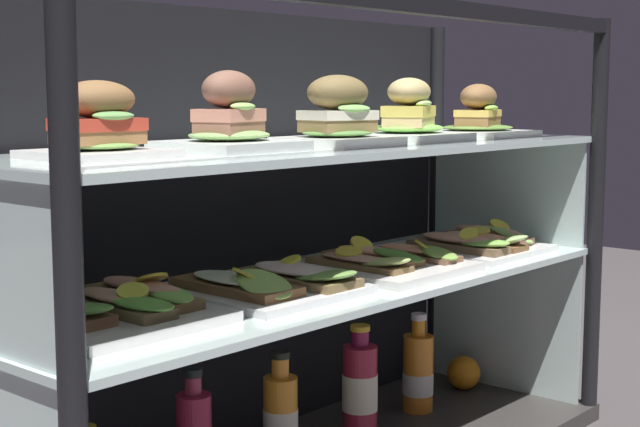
# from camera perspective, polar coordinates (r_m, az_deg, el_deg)

# --- Properties ---
(case_frame) EXTENTS (1.38, 0.46, 0.88)m
(case_frame) POSITION_cam_1_polar(r_m,az_deg,el_deg) (1.82, -2.99, -0.54)
(case_frame) COLOR black
(case_frame) RESTS_ON ground
(riser_lower_tier) EXTENTS (1.31, 0.39, 0.34)m
(riser_lower_tier) POSITION_cam_1_polar(r_m,az_deg,el_deg) (1.79, 0.00, -9.73)
(riser_lower_tier) COLOR silver
(riser_lower_tier) RESTS_ON case_base_deck
(shelf_lower_glass) EXTENTS (1.33, 0.40, 0.01)m
(shelf_lower_glass) POSITION_cam_1_polar(r_m,az_deg,el_deg) (1.75, 0.00, -4.20)
(shelf_lower_glass) COLOR silver
(shelf_lower_glass) RESTS_ON riser_lower_tier
(riser_upper_tier) EXTENTS (1.31, 0.39, 0.23)m
(riser_upper_tier) POSITION_cam_1_polar(r_m,az_deg,el_deg) (1.73, 0.00, -0.22)
(riser_upper_tier) COLOR silver
(riser_upper_tier) RESTS_ON shelf_lower_glass
(shelf_upper_glass) EXTENTS (1.33, 0.40, 0.01)m
(shelf_upper_glass) POSITION_cam_1_polar(r_m,az_deg,el_deg) (1.72, 0.00, 3.84)
(shelf_upper_glass) COLOR silver
(shelf_upper_glass) RESTS_ON riser_upper_tier
(plated_roll_sandwich_mid_right) EXTENTS (0.18, 0.18, 0.11)m
(plated_roll_sandwich_mid_right) POSITION_cam_1_polar(r_m,az_deg,el_deg) (1.41, -13.00, 5.02)
(plated_roll_sandwich_mid_right) COLOR white
(plated_roll_sandwich_mid_right) RESTS_ON shelf_upper_glass
(plated_roll_sandwich_near_right_corner) EXTENTS (0.19, 0.19, 0.13)m
(plated_roll_sandwich_near_right_corner) POSITION_cam_1_polar(r_m,az_deg,el_deg) (1.55, -5.38, 5.35)
(plated_roll_sandwich_near_right_corner) COLOR white
(plated_roll_sandwich_near_right_corner) RESTS_ON shelf_upper_glass
(plated_roll_sandwich_center) EXTENTS (0.17, 0.17, 0.12)m
(plated_roll_sandwich_center) POSITION_cam_1_polar(r_m,az_deg,el_deg) (1.69, 0.98, 5.68)
(plated_roll_sandwich_center) COLOR white
(plated_roll_sandwich_center) RESTS_ON shelf_upper_glass
(plated_roll_sandwich_left_of_center) EXTENTS (0.19, 0.19, 0.12)m
(plated_roll_sandwich_left_of_center) POSITION_cam_1_polar(r_m,az_deg,el_deg) (1.89, 5.29, 5.72)
(plated_roll_sandwich_left_of_center) COLOR white
(plated_roll_sandwich_left_of_center) RESTS_ON shelf_upper_glass
(plated_roll_sandwich_near_left_corner) EXTENTS (0.20, 0.20, 0.11)m
(plated_roll_sandwich_near_left_corner) POSITION_cam_1_polar(r_m,az_deg,el_deg) (2.09, 9.35, 5.61)
(plated_roll_sandwich_near_left_corner) COLOR white
(plated_roll_sandwich_near_left_corner) RESTS_ON shelf_upper_glass
(open_sandwich_tray_right_of_center) EXTENTS (0.27, 0.29, 0.07)m
(open_sandwich_tray_right_of_center) POSITION_cam_1_polar(r_m,az_deg,el_deg) (1.46, -12.35, -5.51)
(open_sandwich_tray_right_of_center) COLOR white
(open_sandwich_tray_right_of_center) RESTS_ON shelf_lower_glass
(open_sandwich_tray_near_right_corner) EXTENTS (0.27, 0.30, 0.06)m
(open_sandwich_tray_near_right_corner) POSITION_cam_1_polar(r_m,az_deg,el_deg) (1.63, -3.06, -4.16)
(open_sandwich_tray_near_right_corner) COLOR white
(open_sandwich_tray_near_right_corner) RESTS_ON shelf_lower_glass
(open_sandwich_tray_left_of_center) EXTENTS (0.27, 0.29, 0.06)m
(open_sandwich_tray_left_of_center) POSITION_cam_1_polar(r_m,az_deg,el_deg) (1.84, 3.79, -2.88)
(open_sandwich_tray_left_of_center) COLOR white
(open_sandwich_tray_left_of_center) RESTS_ON shelf_lower_glass
(open_sandwich_tray_far_left) EXTENTS (0.27, 0.30, 0.06)m
(open_sandwich_tray_far_left) POSITION_cam_1_polar(r_m,az_deg,el_deg) (2.08, 9.09, -1.73)
(open_sandwich_tray_far_left) COLOR white
(open_sandwich_tray_far_left) RESTS_ON shelf_lower_glass
(juice_bottle_front_second) EXTENTS (0.06, 0.06, 0.23)m
(juice_bottle_front_second) POSITION_cam_1_polar(r_m,az_deg,el_deg) (1.80, -2.35, -12.16)
(juice_bottle_front_second) COLOR orange
(juice_bottle_front_second) RESTS_ON case_base_deck
(juice_bottle_front_fourth) EXTENTS (0.07, 0.07, 0.24)m
(juice_bottle_front_fourth) POSITION_cam_1_polar(r_m,az_deg,el_deg) (1.94, 2.37, -10.45)
(juice_bottle_front_fourth) COLOR #A12139
(juice_bottle_front_fourth) RESTS_ON case_base_deck
(juice_bottle_back_center) EXTENTS (0.07, 0.07, 0.22)m
(juice_bottle_back_center) POSITION_cam_1_polar(r_m,az_deg,el_deg) (2.14, 5.82, -9.37)
(juice_bottle_back_center) COLOR orange
(juice_bottle_back_center) RESTS_ON case_base_deck
(orange_fruit_beside_bottles) EXTENTS (0.08, 0.08, 0.08)m
(orange_fruit_beside_bottles) POSITION_cam_1_polar(r_m,az_deg,el_deg) (2.31, 8.50, -9.30)
(orange_fruit_beside_bottles) COLOR orange
(orange_fruit_beside_bottles) RESTS_ON case_base_deck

